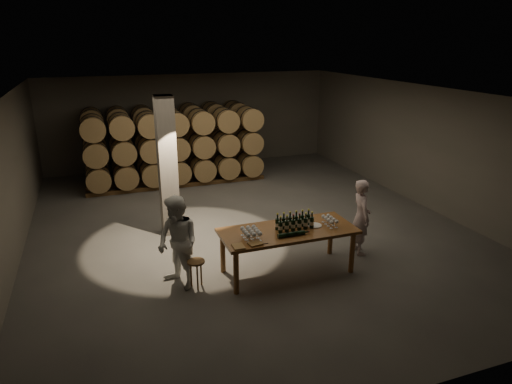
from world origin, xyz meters
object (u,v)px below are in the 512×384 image
object	(u,v)px
stool	(196,266)
tasting_table	(288,235)
plate	(315,225)
person_woman	(178,243)
person_man	(361,217)
notebook_near	(255,244)
bottle_cluster	(295,223)

from	to	relation	value
stool	tasting_table	bearing A→B (deg)	-1.03
tasting_table	plate	distance (m)	0.58
stool	person_woman	bearing A→B (deg)	151.49
tasting_table	person_woman	size ratio (longest dim) A/B	1.49
tasting_table	person_man	size ratio (longest dim) A/B	1.60
notebook_near	stool	bearing A→B (deg)	148.50
tasting_table	plate	bearing A→B (deg)	-0.22
plate	person_man	xyz separation A→B (m)	(1.23, 0.28, -0.09)
bottle_cluster	plate	xyz separation A→B (m)	(0.43, 0.01, -0.11)
person_man	bottle_cluster	bearing A→B (deg)	111.59
stool	person_man	size ratio (longest dim) A/B	0.33
plate	notebook_near	size ratio (longest dim) A/B	1.19
bottle_cluster	plate	size ratio (longest dim) A/B	2.64
bottle_cluster	person_man	world-z (taller)	person_man
plate	person_man	world-z (taller)	person_man
tasting_table	stool	bearing A→B (deg)	178.97
tasting_table	person_man	world-z (taller)	person_man
notebook_near	person_man	world-z (taller)	person_man
notebook_near	stool	world-z (taller)	notebook_near
plate	stool	distance (m)	2.41
tasting_table	bottle_cluster	bearing A→B (deg)	-4.46
plate	person_woman	distance (m)	2.65
tasting_table	notebook_near	size ratio (longest dim) A/B	11.07
notebook_near	person_man	size ratio (longest dim) A/B	0.14
tasting_table	plate	size ratio (longest dim) A/B	9.34
person_man	person_woman	bearing A→B (deg)	103.18
tasting_table	stool	size ratio (longest dim) A/B	4.85
bottle_cluster	tasting_table	bearing A→B (deg)	175.54
person_man	person_woman	world-z (taller)	person_woman
stool	person_woman	xyz separation A→B (m)	(-0.28, 0.15, 0.43)
bottle_cluster	notebook_near	distance (m)	1.03
stool	notebook_near	bearing A→B (deg)	-23.89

